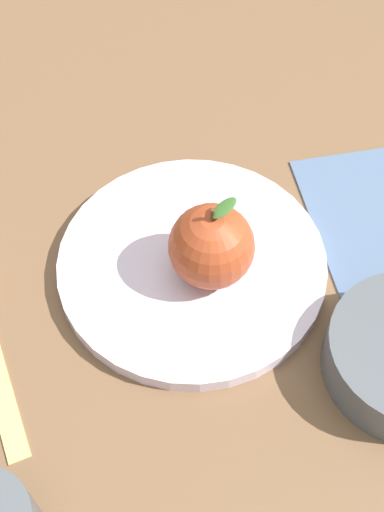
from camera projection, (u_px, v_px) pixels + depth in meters
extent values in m
plane|color=brown|center=(156.00, 289.00, 0.61)|extent=(2.40, 2.40, 0.00)
cylinder|color=silver|center=(192.00, 264.00, 0.61)|extent=(0.24, 0.24, 0.02)
torus|color=silver|center=(192.00, 262.00, 0.61)|extent=(0.24, 0.24, 0.01)
sphere|color=#9E3D1E|center=(211.00, 246.00, 0.57)|extent=(0.07, 0.07, 0.07)
cylinder|color=#4C3319|center=(213.00, 216.00, 0.53)|extent=(0.00, 0.00, 0.01)
ellipsoid|color=#386628|center=(224.00, 208.00, 0.53)|extent=(0.02, 0.02, 0.01)
cube|color=slate|center=(364.00, 217.00, 0.65)|extent=(0.14, 0.19, 0.00)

